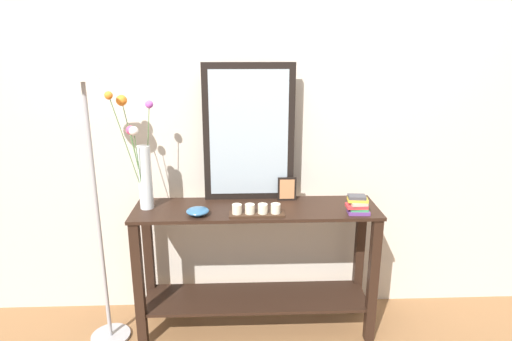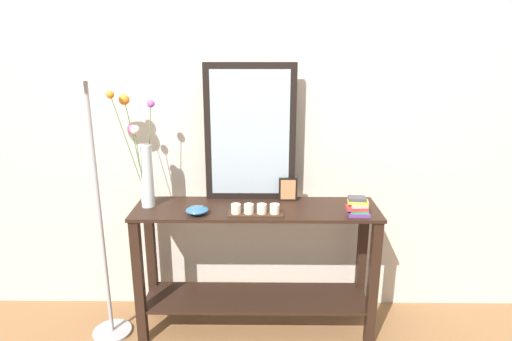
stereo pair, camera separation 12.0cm
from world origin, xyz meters
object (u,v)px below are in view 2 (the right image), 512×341
at_px(candle_tray, 255,211).
at_px(book_stack, 358,207).
at_px(floor_lamp, 94,160).
at_px(picture_frame_small, 288,189).
at_px(mirror_leaning, 250,133).
at_px(tall_vase_left, 143,162).
at_px(decorative_bowl, 197,210).
at_px(console_table, 256,256).

bearing_deg(candle_tray, book_stack, 0.36).
bearing_deg(floor_lamp, picture_frame_small, 10.29).
xyz_separation_m(candle_tray, picture_frame_small, (0.20, 0.24, 0.05)).
bearing_deg(mirror_leaning, tall_vase_left, -167.29).
relative_size(decorative_bowl, floor_lamp, 0.08).
xyz_separation_m(tall_vase_left, book_stack, (1.25, -0.14, -0.23)).
height_order(console_table, mirror_leaning, mirror_leaning).
bearing_deg(book_stack, tall_vase_left, 173.79).
height_order(console_table, book_stack, book_stack).
bearing_deg(console_table, picture_frame_small, 31.50).
distance_m(console_table, picture_frame_small, 0.46).
bearing_deg(mirror_leaning, candle_tray, -83.08).
relative_size(tall_vase_left, picture_frame_small, 4.72).
distance_m(console_table, candle_tray, 0.37).
distance_m(book_stack, floor_lamp, 1.52).
relative_size(console_table, tall_vase_left, 2.08).
height_order(tall_vase_left, book_stack, tall_vase_left).
bearing_deg(tall_vase_left, book_stack, -6.21).
distance_m(tall_vase_left, floor_lamp, 0.27).
distance_m(mirror_leaning, picture_frame_small, 0.42).
relative_size(console_table, floor_lamp, 0.87).
xyz_separation_m(console_table, tall_vase_left, (-0.67, 0.02, 0.60)).
distance_m(picture_frame_small, decorative_bowl, 0.59).
distance_m(mirror_leaning, decorative_bowl, 0.57).
relative_size(console_table, decorative_bowl, 11.21).
bearing_deg(tall_vase_left, decorative_bowl, -21.27).
relative_size(picture_frame_small, floor_lamp, 0.09).
relative_size(console_table, book_stack, 10.74).
bearing_deg(candle_tray, decorative_bowl, 177.98).
height_order(decorative_bowl, floor_lamp, floor_lamp).
xyz_separation_m(tall_vase_left, candle_tray, (0.67, -0.14, -0.25)).
distance_m(mirror_leaning, floor_lamp, 0.92).
bearing_deg(tall_vase_left, candle_tray, -11.88).
bearing_deg(decorative_bowl, floor_lamp, 177.28).
height_order(console_table, picture_frame_small, picture_frame_small).
distance_m(decorative_bowl, book_stack, 0.92).
bearing_deg(floor_lamp, console_table, 5.03).
relative_size(decorative_bowl, book_stack, 0.96).
bearing_deg(console_table, floor_lamp, -174.97).
xyz_separation_m(mirror_leaning, picture_frame_small, (0.24, -0.04, -0.35)).
height_order(mirror_leaning, floor_lamp, floor_lamp).
xyz_separation_m(decorative_bowl, floor_lamp, (-0.58, 0.03, 0.29)).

